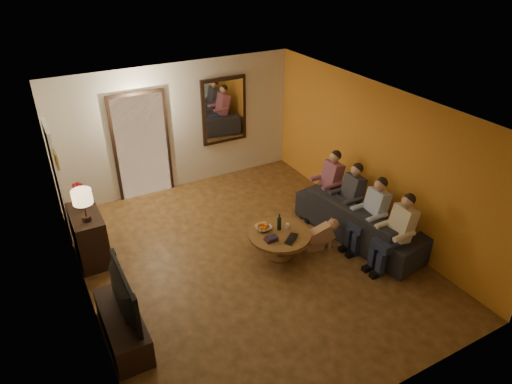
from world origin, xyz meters
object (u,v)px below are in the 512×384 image
tv_stand (123,326)px  person_b (372,217)px  person_a (397,235)px  wine_bottle (279,222)px  person_c (349,201)px  tv (117,295)px  dresser (89,236)px  sofa (363,218)px  bowl (263,228)px  person_d (328,186)px  table_lamp (84,205)px  laptop (294,240)px  dog (320,234)px  coffee_table (279,244)px

tv_stand → person_b: size_ratio=1.09×
person_a → wine_bottle: 1.87m
person_c → tv: bearing=-171.2°
dresser → person_a: person_a is taller
tv_stand → person_b: 4.24m
person_c → wine_bottle: (-1.43, 0.01, 0.01)m
sofa → bowl: size_ratio=9.55×
dresser → person_d: 4.30m
table_lamp → laptop: size_ratio=1.64×
dresser → table_lamp: bearing=-90.0°
person_c → bowl: bearing=175.7°
table_lamp → wine_bottle: size_ratio=1.74×
person_a → wine_bottle: bearing=139.9°
tv → person_b: (4.22, 0.05, -0.16)m
bowl → table_lamp: bearing=158.4°
laptop → person_d: bearing=-1.9°
dog → coffee_table: (-0.72, 0.15, -0.06)m
laptop → coffee_table: bearing=72.6°
person_d → coffee_table: bearing=-154.9°
laptop → person_a: bearing=-67.9°
tv → person_d: 4.41m
sofa → person_c: person_c is taller
laptop → table_lamp: bearing=114.9°
dog → bowl: bearing=172.1°
person_b → bowl: (-1.66, 0.73, -0.12)m
person_a → wine_bottle: size_ratio=3.87×
bowl → tv_stand: bearing=-163.1°
tv_stand → bowl: 2.69m
dresser → wine_bottle: size_ratio=3.10×
person_a → person_d: size_ratio=1.00×
tv_stand → wine_bottle: wine_bottle is taller
tv → sofa: tv is taller
dresser → person_d: size_ratio=0.80×
sofa → coffee_table: (-1.58, 0.21, -0.14)m
table_lamp → person_c: size_ratio=0.45×
tv_stand → coffee_table: size_ratio=1.27×
tv → person_d: (4.22, 1.25, -0.16)m
person_b → bowl: size_ratio=4.63×
dog → wine_bottle: bearing=174.0°
person_a → laptop: size_ratio=3.65×
tv_stand → person_c: (4.22, 0.65, 0.38)m
coffee_table → bowl: bowl is taller
dresser → coffee_table: 3.11m
person_b → person_d: same height
tv → wine_bottle: bearing=-76.7°
dresser → person_b: 4.66m
person_b → tv_stand: bearing=-179.3°
person_a → person_b: same height
table_lamp → person_d: bearing=-7.3°
sofa → tv_stand: bearing=86.4°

